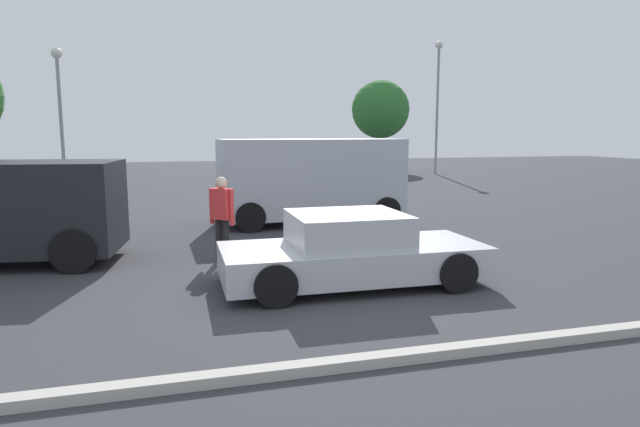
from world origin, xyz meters
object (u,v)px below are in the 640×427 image
at_px(light_post_mid, 438,87).
at_px(light_post_near, 59,94).
at_px(pedestrian, 222,211).
at_px(dog, 328,237).
at_px(sedan_foreground, 351,252).
at_px(van_white, 311,178).

bearing_deg(light_post_mid, light_post_near, -166.98).
xyz_separation_m(pedestrian, light_post_near, (-5.14, 14.63, 3.07)).
xyz_separation_m(dog, light_post_near, (-7.41, 14.15, 3.79)).
height_order(sedan_foreground, dog, sedan_foreground).
bearing_deg(pedestrian, van_white, -171.35).
distance_m(van_white, light_post_near, 13.60).
relative_size(dog, light_post_near, 0.11).
bearing_deg(van_white, pedestrian, -126.92).
relative_size(sedan_foreground, light_post_mid, 0.56).
bearing_deg(light_post_mid, van_white, -127.55).
bearing_deg(pedestrian, light_post_near, -116.64).
bearing_deg(van_white, light_post_mid, 50.88).
bearing_deg(dog, light_post_near, -50.40).
xyz_separation_m(van_white, light_post_mid, (11.69, 15.20, 3.85)).
xyz_separation_m(dog, light_post_mid, (12.24, 18.70, 4.82)).
height_order(van_white, pedestrian, van_white).
bearing_deg(sedan_foreground, van_white, 82.19).
relative_size(van_white, pedestrian, 3.01).
relative_size(light_post_near, light_post_mid, 0.77).
xyz_separation_m(sedan_foreground, van_white, (0.95, 6.22, 0.69)).
bearing_deg(dog, pedestrian, 23.88).
distance_m(sedan_foreground, light_post_near, 18.61).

